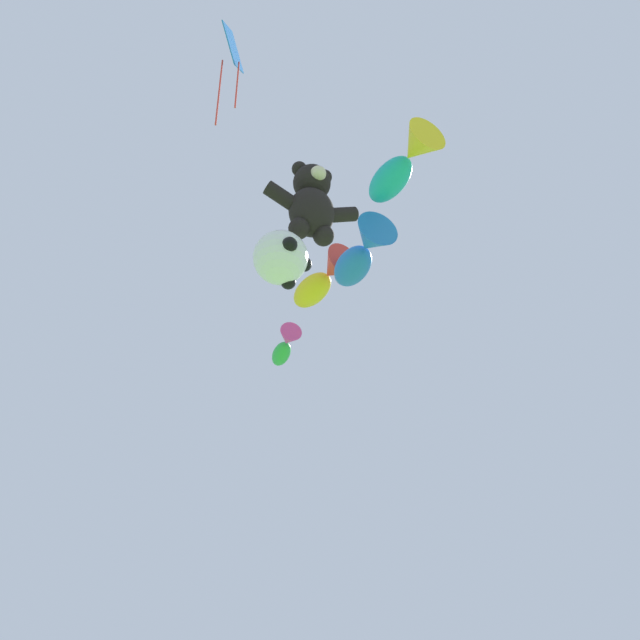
# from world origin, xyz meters

# --- Properties ---
(teddy_bear_kite) EXTENTS (1.88, 0.83, 1.91)m
(teddy_bear_kite) POSITION_xyz_m (-0.57, 6.63, 11.00)
(teddy_bear_kite) COLOR black
(soccer_ball_kite) EXTENTS (1.03, 1.02, 0.95)m
(soccer_ball_kite) POSITION_xyz_m (-1.17, 6.50, 9.30)
(soccer_ball_kite) COLOR white
(fish_kite_teal) EXTENTS (1.02, 2.25, 0.93)m
(fish_kite_teal) POSITION_xyz_m (1.76, 7.01, 13.54)
(fish_kite_teal) COLOR #19ADB2
(fish_kite_cobalt) EXTENTS (1.04, 2.14, 1.02)m
(fish_kite_cobalt) POSITION_xyz_m (1.81, 9.31, 12.81)
(fish_kite_cobalt) COLOR blue
(fish_kite_goldfin) EXTENTS (1.23, 2.34, 0.96)m
(fish_kite_goldfin) POSITION_xyz_m (1.62, 11.17, 13.37)
(fish_kite_goldfin) COLOR yellow
(fish_kite_emerald) EXTENTS (0.77, 1.78, 0.62)m
(fish_kite_emerald) POSITION_xyz_m (1.56, 13.86, 12.93)
(fish_kite_emerald) COLOR green
(diamond_kite) EXTENTS (0.74, 0.94, 3.13)m
(diamond_kite) POSITION_xyz_m (-2.55, 5.89, 13.49)
(diamond_kite) COLOR blue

